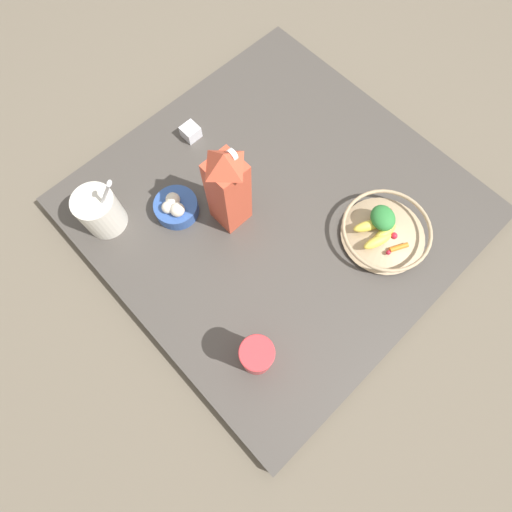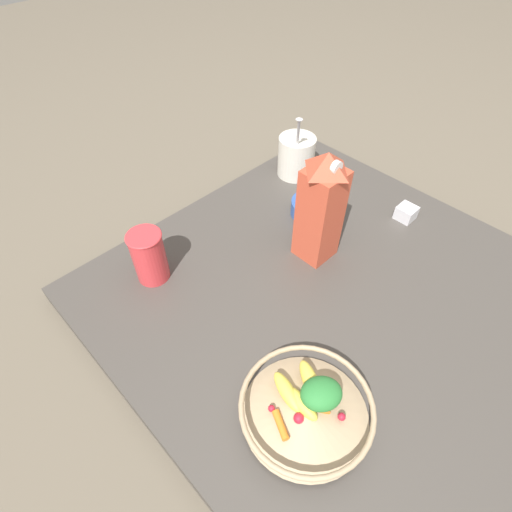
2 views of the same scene
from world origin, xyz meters
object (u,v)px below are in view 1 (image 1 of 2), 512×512
Objects in this scene: garlic_bowl at (176,207)px; yogurt_tub at (99,210)px; drinking_cup at (257,356)px; fruit_bowl at (384,231)px; milk_carton at (228,189)px; spice_jar at (191,132)px.

yogurt_tub is at bearing 55.40° from garlic_bowl.
garlic_bowl is (-0.11, -0.16, -0.04)m from yogurt_tub.
drinking_cup is 0.46m from garlic_bowl.
fruit_bowl is 0.43m from milk_carton.
fruit_bowl is 1.05× the size of yogurt_tub.
spice_jar is at bearing -80.66° from yogurt_tub.
garlic_bowl is at bearing 42.88° from milk_carton.
fruit_bowl is at bearing -142.34° from milk_carton.
yogurt_tub is at bearing 43.19° from fruit_bowl.
milk_carton is 0.32m from spice_jar.
milk_carton reaches higher than yogurt_tub.
fruit_bowl is at bearing -140.96° from garlic_bowl.
fruit_bowl is at bearing -136.81° from yogurt_tub.
yogurt_tub is 1.90× the size of garlic_bowl.
milk_carton is at bearing 37.66° from fruit_bowl.
milk_carton is 2.18× the size of drinking_cup.
yogurt_tub is 1.72× the size of drinking_cup.
drinking_cup is at bearing 153.22° from spice_jar.
fruit_bowl is 1.80× the size of drinking_cup.
drinking_cup is 1.11× the size of garlic_bowl.
fruit_bowl reaches higher than garlic_bowl.
spice_jar is 0.40× the size of garlic_bowl.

